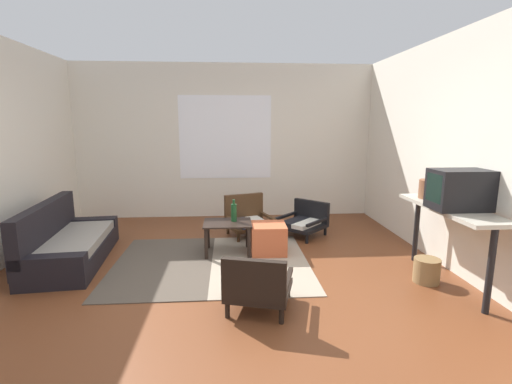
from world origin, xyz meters
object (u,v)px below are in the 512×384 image
(coffee_table, at_px, (228,229))
(clay_vase, at_px, (431,188))
(couch, at_px, (68,244))
(ottoman_orange, at_px, (268,239))
(crt_television, at_px, (460,190))
(armchair_by_window, at_px, (248,218))
(glass_bottle, at_px, (234,212))
(wicker_basket, at_px, (427,270))
(armchair_striped_foreground, at_px, (258,285))
(console_shelf, at_px, (450,216))
(armchair_corner, at_px, (304,220))

(coffee_table, xyz_separation_m, clay_vase, (2.31, -0.66, 0.62))
(couch, xyz_separation_m, ottoman_orange, (2.48, 0.13, -0.03))
(coffee_table, bearing_deg, clay_vase, -15.93)
(crt_television, bearing_deg, armchair_by_window, 134.82)
(ottoman_orange, bearing_deg, crt_television, -33.45)
(glass_bottle, relative_size, wicker_basket, 1.05)
(couch, height_order, armchair_by_window, couch)
(crt_television, bearing_deg, glass_bottle, 150.60)
(couch, xyz_separation_m, armchair_striped_foreground, (2.23, -1.38, 0.03))
(coffee_table, distance_m, glass_bottle, 0.23)
(coffee_table, relative_size, crt_television, 1.10)
(glass_bottle, height_order, wicker_basket, glass_bottle)
(armchair_striped_foreground, distance_m, glass_bottle, 1.63)
(ottoman_orange, relative_size, console_shelf, 0.32)
(coffee_table, height_order, ottoman_orange, coffee_table)
(couch, height_order, ottoman_orange, couch)
(coffee_table, bearing_deg, console_shelf, -24.93)
(crt_television, height_order, wicker_basket, crt_television)
(couch, xyz_separation_m, coffee_table, (1.95, 0.16, 0.11))
(couch, bearing_deg, glass_bottle, 5.94)
(armchair_corner, height_order, glass_bottle, glass_bottle)
(armchair_by_window, distance_m, wicker_basket, 2.61)
(armchair_by_window, bearing_deg, clay_vase, -36.35)
(armchair_striped_foreground, relative_size, glass_bottle, 2.44)
(crt_television, relative_size, glass_bottle, 1.95)
(coffee_table, height_order, wicker_basket, coffee_table)
(couch, relative_size, armchair_corner, 2.08)
(clay_vase, relative_size, wicker_basket, 1.09)
(armchair_striped_foreground, relative_size, console_shelf, 0.49)
(ottoman_orange, xyz_separation_m, console_shelf, (1.78, -1.05, 0.54))
(armchair_by_window, distance_m, armchair_corner, 0.86)
(clay_vase, bearing_deg, couch, 173.29)
(armchair_corner, bearing_deg, wicker_basket, -61.58)
(ottoman_orange, height_order, wicker_basket, ottoman_orange)
(armchair_by_window, distance_m, console_shelf, 2.80)
(armchair_by_window, height_order, wicker_basket, armchair_by_window)
(armchair_striped_foreground, xyz_separation_m, glass_bottle, (-0.19, 1.59, 0.29))
(console_shelf, bearing_deg, crt_television, -91.45)
(console_shelf, distance_m, wicker_basket, 0.64)
(ottoman_orange, bearing_deg, console_shelf, -30.51)
(couch, distance_m, clay_vase, 4.36)
(couch, xyz_separation_m, console_shelf, (4.27, -0.92, 0.51))
(couch, bearing_deg, wicker_basket, -12.30)
(console_shelf, distance_m, crt_television, 0.32)
(coffee_table, bearing_deg, ottoman_orange, -2.74)
(couch, relative_size, coffee_table, 2.88)
(armchair_corner, xyz_separation_m, wicker_basket, (0.96, -1.78, -0.09))
(armchair_by_window, xyz_separation_m, crt_television, (2.01, -2.02, 0.78))
(couch, height_order, crt_television, crt_television)
(coffee_table, distance_m, clay_vase, 2.48)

